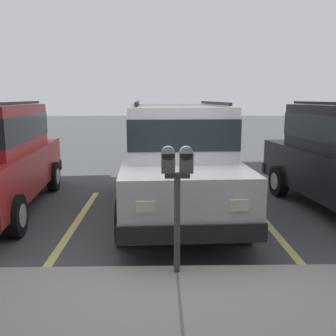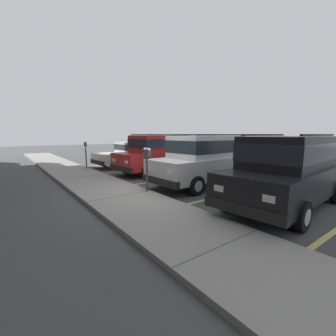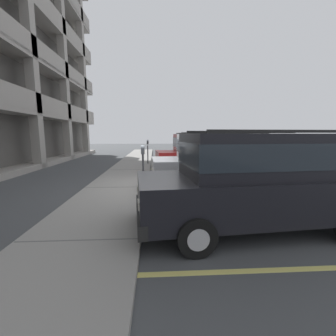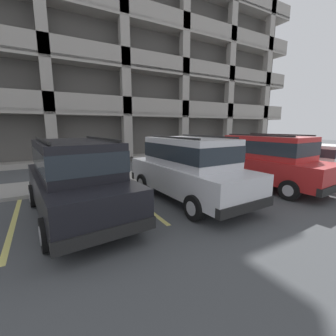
{
  "view_description": "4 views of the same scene",
  "coord_description": "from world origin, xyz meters",
  "px_view_note": "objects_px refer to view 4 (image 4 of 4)",
  "views": [
    {
      "loc": [
        0.19,
        4.39,
        2.11
      ],
      "look_at": [
        0.09,
        -0.48,
        1.19
      ],
      "focal_mm": 40.0,
      "sensor_mm": 36.0,
      "label": 1
    },
    {
      "loc": [
        -6.35,
        4.22,
        2.03
      ],
      "look_at": [
        0.25,
        -0.72,
        0.79
      ],
      "focal_mm": 24.0,
      "sensor_mm": 36.0,
      "label": 2
    },
    {
      "loc": [
        -7.78,
        -0.06,
        1.96
      ],
      "look_at": [
        -0.02,
        -0.52,
        0.79
      ],
      "focal_mm": 24.0,
      "sensor_mm": 36.0,
      "label": 3
    },
    {
      "loc": [
        -4.09,
        -8.14,
        2.32
      ],
      "look_at": [
        -0.07,
        -0.97,
        0.8
      ],
      "focal_mm": 24.0,
      "sensor_mm": 36.0,
      "label": 4
    }
  ],
  "objects_px": {
    "silver_suv": "(189,166)",
    "parking_meter_near": "(154,153)",
    "red_sedan": "(76,176)",
    "blue_coupe": "(312,160)",
    "dark_hatchback": "(267,159)",
    "parking_meter_far": "(258,148)",
    "parking_garage": "(103,43)"
  },
  "relations": [
    {
      "from": "parking_meter_far",
      "to": "parking_garage",
      "type": "distance_m",
      "value": 14.97
    },
    {
      "from": "dark_hatchback",
      "to": "parking_meter_far",
      "type": "height_order",
      "value": "dark_hatchback"
    },
    {
      "from": "parking_meter_near",
      "to": "red_sedan",
      "type": "bearing_deg",
      "value": -144.22
    },
    {
      "from": "red_sedan",
      "to": "blue_coupe",
      "type": "bearing_deg",
      "value": -7.6
    },
    {
      "from": "parking_meter_near",
      "to": "parking_meter_far",
      "type": "distance_m",
      "value": 6.5
    },
    {
      "from": "red_sedan",
      "to": "parking_meter_near",
      "type": "bearing_deg",
      "value": 30.53
    },
    {
      "from": "parking_meter_far",
      "to": "parking_meter_near",
      "type": "bearing_deg",
      "value": -179.76
    },
    {
      "from": "parking_meter_near",
      "to": "blue_coupe",
      "type": "bearing_deg",
      "value": -23.41
    },
    {
      "from": "red_sedan",
      "to": "dark_hatchback",
      "type": "bearing_deg",
      "value": -8.82
    },
    {
      "from": "parking_meter_far",
      "to": "blue_coupe",
      "type": "bearing_deg",
      "value": -87.51
    },
    {
      "from": "parking_garage",
      "to": "silver_suv",
      "type": "bearing_deg",
      "value": -94.51
    },
    {
      "from": "dark_hatchback",
      "to": "blue_coupe",
      "type": "height_order",
      "value": "dark_hatchback"
    },
    {
      "from": "silver_suv",
      "to": "red_sedan",
      "type": "height_order",
      "value": "same"
    },
    {
      "from": "silver_suv",
      "to": "parking_garage",
      "type": "bearing_deg",
      "value": 82.85
    },
    {
      "from": "silver_suv",
      "to": "dark_hatchback",
      "type": "xyz_separation_m",
      "value": [
        3.51,
        -0.18,
        0.0
      ]
    },
    {
      "from": "silver_suv",
      "to": "parking_garage",
      "type": "distance_m",
      "value": 16.3
    },
    {
      "from": "dark_hatchback",
      "to": "blue_coupe",
      "type": "bearing_deg",
      "value": -4.48
    },
    {
      "from": "silver_suv",
      "to": "parking_meter_far",
      "type": "relative_size",
      "value": 3.23
    },
    {
      "from": "silver_suv",
      "to": "parking_meter_near",
      "type": "bearing_deg",
      "value": 85.31
    },
    {
      "from": "red_sedan",
      "to": "dark_hatchback",
      "type": "relative_size",
      "value": 1.0
    },
    {
      "from": "blue_coupe",
      "to": "parking_garage",
      "type": "distance_m",
      "value": 17.46
    },
    {
      "from": "dark_hatchback",
      "to": "parking_garage",
      "type": "height_order",
      "value": "parking_garage"
    },
    {
      "from": "red_sedan",
      "to": "parking_meter_near",
      "type": "distance_m",
      "value": 4.2
    },
    {
      "from": "parking_meter_near",
      "to": "parking_garage",
      "type": "relative_size",
      "value": 0.05
    },
    {
      "from": "red_sedan",
      "to": "parking_meter_far",
      "type": "xyz_separation_m",
      "value": [
        9.91,
        2.48,
        0.02
      ]
    },
    {
      "from": "silver_suv",
      "to": "red_sedan",
      "type": "xyz_separation_m",
      "value": [
        -3.31,
        0.25,
        0.0
      ]
    },
    {
      "from": "silver_suv",
      "to": "red_sedan",
      "type": "relative_size",
      "value": 0.99
    },
    {
      "from": "dark_hatchback",
      "to": "silver_suv",
      "type": "bearing_deg",
      "value": 172.36
    },
    {
      "from": "dark_hatchback",
      "to": "parking_meter_near",
      "type": "distance_m",
      "value": 4.47
    },
    {
      "from": "silver_suv",
      "to": "parking_meter_far",
      "type": "xyz_separation_m",
      "value": [
        6.6,
        2.73,
        0.02
      ]
    },
    {
      "from": "parking_garage",
      "to": "blue_coupe",
      "type": "bearing_deg",
      "value": -68.67
    },
    {
      "from": "red_sedan",
      "to": "silver_suv",
      "type": "bearing_deg",
      "value": -9.52
    }
  ]
}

